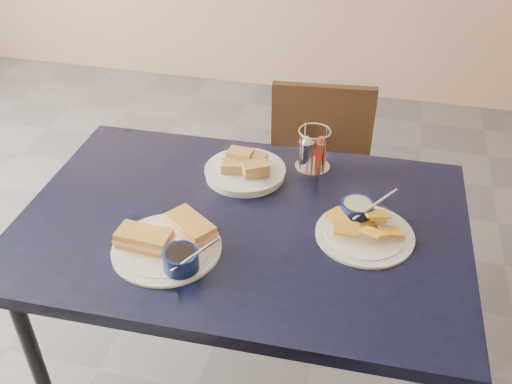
% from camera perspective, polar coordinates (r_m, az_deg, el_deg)
% --- Properties ---
extents(dining_table, '(1.26, 0.86, 0.75)m').
position_cam_1_polar(dining_table, '(1.63, -1.36, -4.48)').
color(dining_table, black).
rests_on(dining_table, ground).
extents(chair_far, '(0.43, 0.41, 0.83)m').
position_cam_1_polar(chair_far, '(2.25, 6.39, 1.34)').
color(chair_far, black).
rests_on(chair_far, ground).
extents(sandwich_plate, '(0.31, 0.29, 0.12)m').
position_cam_1_polar(sandwich_plate, '(1.49, -8.61, -5.07)').
color(sandwich_plate, white).
rests_on(sandwich_plate, dining_table).
extents(plantain_plate, '(0.26, 0.26, 0.12)m').
position_cam_1_polar(plantain_plate, '(1.57, 10.57, -3.22)').
color(plantain_plate, white).
rests_on(plantain_plate, dining_table).
extents(bread_basket, '(0.25, 0.25, 0.07)m').
position_cam_1_polar(bread_basket, '(1.76, -1.07, 2.28)').
color(bread_basket, white).
rests_on(bread_basket, dining_table).
extents(condiment_caddy, '(0.11, 0.11, 0.14)m').
position_cam_1_polar(condiment_caddy, '(1.78, 5.61, 4.02)').
color(condiment_caddy, silver).
rests_on(condiment_caddy, dining_table).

